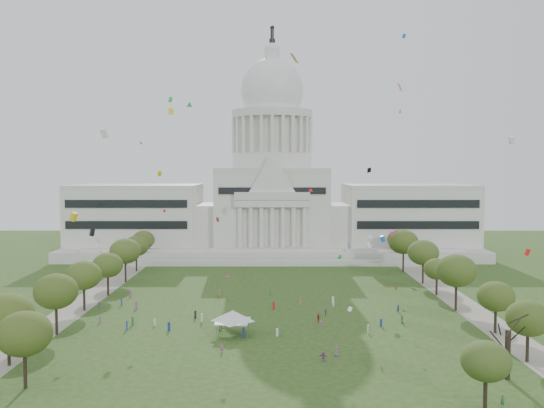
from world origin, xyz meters
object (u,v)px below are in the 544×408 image
(person_1, at_px, (503,401))
(person_0, at_px, (402,319))
(capitol, at_px, (272,198))
(big_bare_tree, at_px, (508,326))
(event_tent, at_px, (233,315))

(person_1, bearing_deg, person_0, 111.36)
(capitol, relative_size, person_1, 91.87)
(capitol, bearing_deg, person_1, -77.82)
(big_bare_tree, xyz_separation_m, event_tent, (-45.96, 24.91, -4.64))
(person_0, bearing_deg, capitol, 171.52)
(capitol, relative_size, event_tent, 16.00)
(event_tent, relative_size, person_1, 5.74)
(person_0, xyz_separation_m, person_1, (4.20, -44.87, -0.02))
(event_tent, relative_size, person_0, 5.64)
(big_bare_tree, height_order, event_tent, big_bare_tree)
(big_bare_tree, xyz_separation_m, person_1, (-5.09, -10.88, -7.80))
(capitol, distance_m, big_bare_tree, 147.23)
(capitol, relative_size, person_0, 90.24)
(event_tent, distance_m, person_1, 54.42)
(capitol, bearing_deg, big_bare_tree, -74.98)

